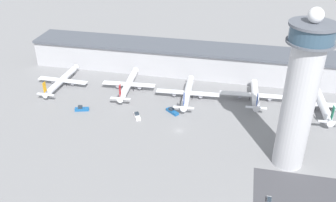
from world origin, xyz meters
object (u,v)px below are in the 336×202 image
service_truck_catering (289,123)px  service_truck_fuel (82,109)px  airplane_gate_echo (322,104)px  airplane_gate_alpha (62,80)px  airplane_gate_delta (255,95)px  car_grey_coupe (269,201)px  service_truck_baggage (137,116)px  airplane_gate_charlie (187,93)px  service_truck_water (172,111)px  control_tower (300,94)px  airplane_gate_bravo (128,84)px

service_truck_catering → service_truck_fuel: bearing=-175.4°
airplane_gate_echo → airplane_gate_alpha: bearing=-179.2°
airplane_gate_delta → airplane_gate_echo: (36.51, -3.49, 0.07)m
car_grey_coupe → service_truck_baggage: bearing=144.3°
airplane_gate_alpha → car_grey_coupe: (124.67, -75.07, -3.50)m
airplane_gate_delta → service_truck_catering: 28.42m
airplane_gate_charlie → service_truck_water: 18.04m
service_truck_catering → service_truck_water: service_truck_water is taller
control_tower → service_truck_water: size_ratio=8.78×
airplane_gate_echo → service_truck_catering: bearing=-135.4°
airplane_gate_bravo → car_grey_coupe: airplane_gate_bravo is taller
service_truck_baggage → car_grey_coupe: bearing=-35.7°
airplane_gate_alpha → airplane_gate_delta: airplane_gate_delta is taller
airplane_gate_delta → service_truck_water: airplane_gate_delta is taller
airplane_gate_delta → car_grey_coupe: 81.05m
service_truck_baggage → service_truck_fuel: bearing=179.5°
control_tower → airplane_gate_charlie: bearing=138.2°
airplane_gate_alpha → airplane_gate_echo: 154.36m
airplane_gate_alpha → airplane_gate_delta: size_ratio=1.01×
service_truck_catering → airplane_gate_echo: bearing=44.6°
control_tower → service_truck_water: (-59.37, 31.21, -34.43)m
airplane_gate_bravo → airplane_gate_charlie: (36.86, -2.96, -0.20)m
control_tower → service_truck_water: 75.40m
control_tower → service_truck_catering: bearing=85.1°
airplane_gate_delta → airplane_gate_echo: bearing=-5.5°
airplane_gate_alpha → airplane_gate_charlie: size_ratio=1.08×
service_truck_water → airplane_gate_bravo: bearing=147.7°
control_tower → service_truck_baggage: 87.35m
airplane_gate_delta → service_truck_baggage: bearing=-153.3°
airplane_gate_bravo → airplane_gate_echo: size_ratio=1.01×
control_tower → airplane_gate_alpha: (-132.94, 48.16, -31.27)m
control_tower → service_truck_catering: 47.06m
service_truck_water → car_grey_coupe: 77.39m
airplane_gate_echo → service_truck_water: 83.07m
airplane_gate_delta → airplane_gate_bravo: bearing=-177.8°
service_truck_water → airplane_gate_delta: bearing=27.0°
airplane_gate_echo → airplane_gate_delta: bearing=174.5°
airplane_gate_charlie → service_truck_catering: (56.42, -16.04, -3.56)m
car_grey_coupe → airplane_gate_delta: bearing=94.8°
car_grey_coupe → service_truck_water: bearing=131.3°
airplane_gate_echo → control_tower: bearing=-113.1°
airplane_gate_charlie → car_grey_coupe: airplane_gate_charlie is taller
airplane_gate_delta → service_truck_baggage: 69.42m
control_tower → airplane_gate_charlie: (-53.66, 47.95, -30.92)m
airplane_gate_echo → service_truck_fuel: airplane_gate_echo is taller
airplane_gate_echo → service_truck_baggage: 102.31m
airplane_gate_bravo → service_truck_catering: (93.28, -18.99, -3.76)m
airplane_gate_echo → service_truck_catering: 26.39m
control_tower → airplane_gate_bravo: 108.30m
service_truck_fuel → airplane_gate_delta: bearing=18.2°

